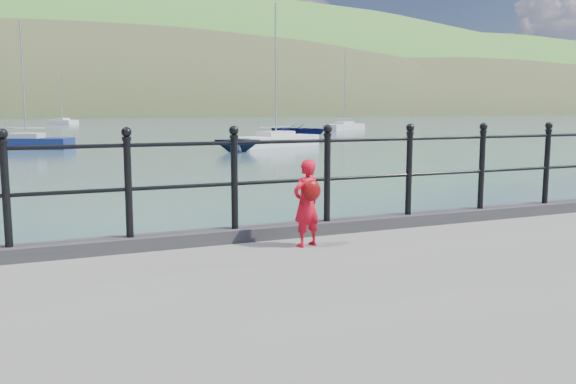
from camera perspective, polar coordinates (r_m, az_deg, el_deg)
name	(u,v)px	position (r m, az deg, el deg)	size (l,w,h in m)	color
ground	(278,313)	(7.78, -0.96, -11.21)	(600.00, 600.00, 0.00)	#2D4251
kerb	(282,231)	(7.36, -0.53, -3.64)	(60.00, 0.30, 0.15)	#28282B
railing	(282,169)	(7.25, -0.54, 2.17)	(18.11, 0.11, 1.20)	black
far_shore	(139,171)	(250.89, -13.77, 1.91)	(830.00, 200.00, 156.00)	#333A21
child	(307,202)	(6.79, 1.76, -0.98)	(0.41, 0.35, 0.98)	red
launch_blue	(299,130)	(56.08, 1.07, 5.85)	(3.79, 5.31, 1.10)	#121850
launch_navy	(237,140)	(35.52, -4.76, 4.88)	(2.29, 2.65, 1.40)	black
sailboat_deep	(63,122)	(100.30, -20.34, 6.14)	(4.46, 5.86, 8.62)	silver
sailboat_port	(27,144)	(41.13, -23.26, 4.17)	(5.66, 4.04, 8.00)	navy
sailboat_near	(276,141)	(40.52, -1.15, 4.76)	(7.07, 4.79, 9.44)	silver
sailboat_far	(344,127)	(70.21, 5.28, 6.06)	(6.59, 5.07, 9.45)	silver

